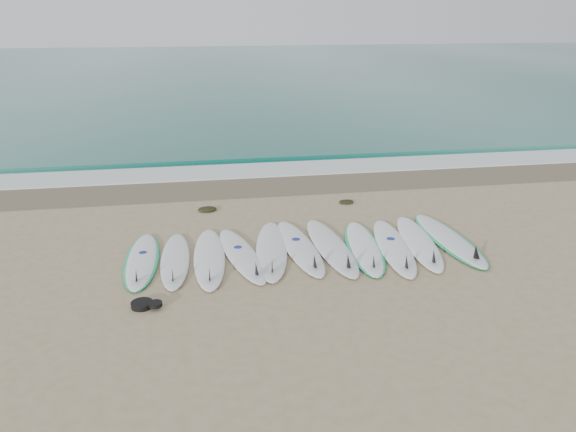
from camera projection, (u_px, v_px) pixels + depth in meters
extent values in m
plane|color=tan|center=(302.00, 253.00, 10.05)|extent=(120.00, 120.00, 0.00)
cube|color=#1E685C|center=(214.00, 70.00, 40.08)|extent=(120.00, 55.00, 0.03)
cube|color=brown|center=(270.00, 186.00, 13.84)|extent=(120.00, 1.80, 0.01)
cube|color=silver|center=(262.00, 170.00, 15.12)|extent=(120.00, 1.40, 0.04)
cube|color=#1E685C|center=(256.00, 156.00, 16.50)|extent=(120.00, 1.00, 0.10)
ellipsoid|color=white|center=(142.00, 260.00, 9.66)|extent=(0.53, 2.38, 0.08)
ellipsoid|color=#16C173|center=(142.00, 260.00, 9.66)|extent=(0.61, 2.40, 0.05)
cone|color=black|center=(136.00, 275.00, 8.80)|extent=(0.20, 0.26, 0.25)
cylinder|color=navy|center=(143.00, 252.00, 9.85)|extent=(0.14, 0.14, 0.01)
ellipsoid|color=white|center=(175.00, 260.00, 9.67)|extent=(0.54, 2.37, 0.08)
cone|color=black|center=(173.00, 274.00, 8.82)|extent=(0.20, 0.26, 0.25)
ellipsoid|color=white|center=(209.00, 257.00, 9.75)|extent=(0.62, 2.62, 0.08)
cone|color=black|center=(209.00, 273.00, 8.82)|extent=(0.23, 0.28, 0.28)
ellipsoid|color=white|center=(241.00, 254.00, 9.86)|extent=(0.95, 2.57, 0.08)
cone|color=black|center=(256.00, 268.00, 9.00)|extent=(0.26, 0.30, 0.27)
cylinder|color=navy|center=(238.00, 247.00, 10.06)|extent=(0.17, 0.17, 0.01)
ellipsoid|color=white|center=(272.00, 249.00, 10.07)|extent=(0.91, 2.74, 0.09)
cone|color=black|center=(272.00, 265.00, 9.10)|extent=(0.26, 0.31, 0.29)
ellipsoid|color=white|center=(299.00, 247.00, 10.18)|extent=(0.74, 2.68, 0.09)
cone|color=black|center=(315.00, 261.00, 9.25)|extent=(0.24, 0.30, 0.28)
cylinder|color=navy|center=(296.00, 239.00, 10.40)|extent=(0.16, 0.16, 0.01)
ellipsoid|color=silver|center=(331.00, 246.00, 10.20)|extent=(0.69, 2.77, 0.09)
cone|color=black|center=(348.00, 261.00, 9.23)|extent=(0.25, 0.30, 0.29)
ellipsoid|color=white|center=(364.00, 247.00, 10.19)|extent=(0.84, 2.56, 0.08)
ellipsoid|color=#16C173|center=(364.00, 247.00, 10.19)|extent=(0.93, 2.59, 0.06)
cone|color=black|center=(374.00, 261.00, 9.27)|extent=(0.25, 0.29, 0.27)
ellipsoid|color=white|center=(393.00, 246.00, 10.19)|extent=(0.92, 2.72, 0.09)
cone|color=black|center=(407.00, 261.00, 9.22)|extent=(0.26, 0.31, 0.28)
cylinder|color=navy|center=(391.00, 239.00, 10.42)|extent=(0.17, 0.17, 0.01)
ellipsoid|color=white|center=(418.00, 242.00, 10.39)|extent=(0.91, 2.72, 0.09)
cone|color=black|center=(434.00, 256.00, 9.43)|extent=(0.26, 0.31, 0.28)
ellipsoid|color=silver|center=(449.00, 239.00, 10.53)|extent=(0.63, 2.72, 0.09)
ellipsoid|color=#16C173|center=(449.00, 239.00, 10.53)|extent=(0.72, 2.74, 0.06)
cone|color=black|center=(476.00, 252.00, 9.56)|extent=(0.24, 0.29, 0.29)
ellipsoid|color=black|center=(207.00, 209.00, 12.11)|extent=(0.41, 0.32, 0.08)
ellipsoid|color=black|center=(346.00, 202.00, 12.60)|extent=(0.34, 0.26, 0.07)
cylinder|color=black|center=(142.00, 304.00, 8.20)|extent=(0.32, 0.32, 0.08)
cylinder|color=black|center=(155.00, 304.00, 8.13)|extent=(0.20, 0.20, 0.06)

